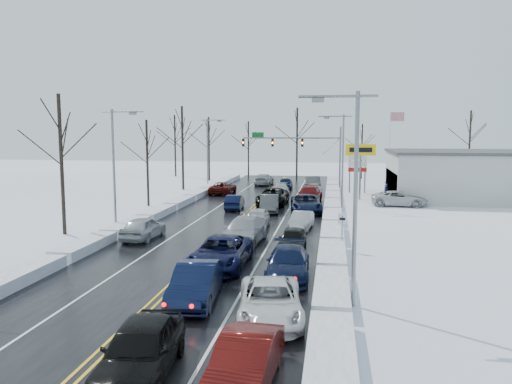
% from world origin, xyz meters
% --- Properties ---
extents(ground, '(160.00, 160.00, 0.00)m').
position_xyz_m(ground, '(0.00, 0.00, 0.00)').
color(ground, white).
rests_on(ground, ground).
extents(road_surface, '(14.00, 84.00, 0.01)m').
position_xyz_m(road_surface, '(0.00, 2.00, 0.01)').
color(road_surface, black).
rests_on(road_surface, ground).
extents(snow_bank_left, '(1.56, 72.00, 0.63)m').
position_xyz_m(snow_bank_left, '(-7.60, 2.00, 0.00)').
color(snow_bank_left, white).
rests_on(snow_bank_left, ground).
extents(snow_bank_right, '(1.56, 72.00, 0.63)m').
position_xyz_m(snow_bank_right, '(7.60, 2.00, 0.00)').
color(snow_bank_right, white).
rests_on(snow_bank_right, ground).
extents(traffic_signal_mast, '(13.28, 0.39, 8.00)m').
position_xyz_m(traffic_signal_mast, '(3.45, 27.99, 5.48)').
color(traffic_signal_mast, slate).
rests_on(traffic_signal_mast, ground).
extents(tires_plus_sign, '(3.20, 0.34, 6.00)m').
position_xyz_m(tires_plus_sign, '(10.50, 15.99, 4.99)').
color(tires_plus_sign, slate).
rests_on(tires_plus_sign, ground).
extents(used_vehicles_sign, '(2.20, 0.22, 4.65)m').
position_xyz_m(used_vehicles_sign, '(10.50, 22.00, 3.32)').
color(used_vehicles_sign, slate).
rests_on(used_vehicles_sign, ground).
extents(speed_limit_sign, '(0.55, 0.09, 2.35)m').
position_xyz_m(speed_limit_sign, '(8.20, -8.00, 1.63)').
color(speed_limit_sign, slate).
rests_on(speed_limit_sign, ground).
extents(flagpole, '(1.87, 1.20, 10.00)m').
position_xyz_m(flagpole, '(15.17, 30.00, 5.93)').
color(flagpole, silver).
rests_on(flagpole, ground).
extents(dealership_building, '(20.40, 12.40, 5.30)m').
position_xyz_m(dealership_building, '(23.98, 18.00, 2.66)').
color(dealership_building, '#BBBAB5').
rests_on(dealership_building, ground).
extents(streetlight_se, '(3.20, 0.25, 9.00)m').
position_xyz_m(streetlight_se, '(8.30, -18.00, 5.31)').
color(streetlight_se, slate).
rests_on(streetlight_se, ground).
extents(streetlight_ne, '(3.20, 0.25, 9.00)m').
position_xyz_m(streetlight_ne, '(8.30, 10.00, 5.31)').
color(streetlight_ne, slate).
rests_on(streetlight_ne, ground).
extents(streetlight_sw, '(3.20, 0.25, 9.00)m').
position_xyz_m(streetlight_sw, '(-8.30, -4.00, 5.31)').
color(streetlight_sw, slate).
rests_on(streetlight_sw, ground).
extents(streetlight_nw, '(3.20, 0.25, 9.00)m').
position_xyz_m(streetlight_nw, '(-8.30, 24.00, 5.31)').
color(streetlight_nw, slate).
rests_on(streetlight_nw, ground).
extents(tree_left_b, '(4.00, 4.00, 10.00)m').
position_xyz_m(tree_left_b, '(-11.50, -6.00, 6.99)').
color(tree_left_b, '#2D231C').
rests_on(tree_left_b, ground).
extents(tree_left_c, '(3.40, 3.40, 8.50)m').
position_xyz_m(tree_left_c, '(-10.50, 8.00, 5.94)').
color(tree_left_c, '#2D231C').
rests_on(tree_left_c, ground).
extents(tree_left_d, '(4.20, 4.20, 10.50)m').
position_xyz_m(tree_left_d, '(-11.20, 22.00, 7.33)').
color(tree_left_d, '#2D231C').
rests_on(tree_left_d, ground).
extents(tree_left_e, '(3.80, 3.80, 9.50)m').
position_xyz_m(tree_left_e, '(-10.80, 34.00, 6.64)').
color(tree_left_e, '#2D231C').
rests_on(tree_left_e, ground).
extents(tree_far_a, '(4.00, 4.00, 10.00)m').
position_xyz_m(tree_far_a, '(-18.00, 40.00, 6.99)').
color(tree_far_a, '#2D231C').
rests_on(tree_far_a, ground).
extents(tree_far_b, '(3.60, 3.60, 9.00)m').
position_xyz_m(tree_far_b, '(-6.00, 41.00, 6.29)').
color(tree_far_b, '#2D231C').
rests_on(tree_far_b, ground).
extents(tree_far_c, '(4.40, 4.40, 11.00)m').
position_xyz_m(tree_far_c, '(2.00, 39.00, 7.68)').
color(tree_far_c, '#2D231C').
rests_on(tree_far_c, ground).
extents(tree_far_d, '(3.40, 3.40, 8.50)m').
position_xyz_m(tree_far_d, '(12.00, 40.50, 5.94)').
color(tree_far_d, '#2D231C').
rests_on(tree_far_d, ground).
extents(tree_far_e, '(4.20, 4.20, 10.50)m').
position_xyz_m(tree_far_e, '(28.00, 41.00, 7.33)').
color(tree_far_e, '#2D231C').
rests_on(tree_far_e, ground).
extents(queued_car_0, '(2.47, 5.18, 1.71)m').
position_xyz_m(queued_car_0, '(1.91, -25.20, 0.00)').
color(queued_car_0, black).
rests_on(queued_car_0, ground).
extents(queued_car_1, '(2.18, 5.18, 1.67)m').
position_xyz_m(queued_car_1, '(1.77, -18.51, 0.00)').
color(queued_car_1, black).
rests_on(queued_car_1, ground).
extents(queued_car_2, '(2.79, 6.04, 1.68)m').
position_xyz_m(queued_car_2, '(1.63, -13.01, 0.00)').
color(queued_car_2, black).
rests_on(queued_car_2, ground).
extents(queued_car_3, '(2.87, 6.01, 1.69)m').
position_xyz_m(queued_car_3, '(1.83, -6.86, 0.00)').
color(queued_car_3, '#93959A').
rests_on(queued_car_3, ground).
extents(queued_car_4, '(1.94, 4.45, 1.49)m').
position_xyz_m(queued_car_4, '(1.89, -1.66, 0.00)').
color(queued_car_4, '#BCBCBE').
rests_on(queued_car_4, ground).
extents(queued_car_5, '(2.20, 4.95, 1.58)m').
position_xyz_m(queued_car_5, '(1.87, 6.06, 0.00)').
color(queued_car_5, '#3A3C3E').
rests_on(queued_car_5, ground).
extents(queued_car_6, '(2.94, 6.14, 1.69)m').
position_xyz_m(queued_car_6, '(1.61, 10.69, 0.00)').
color(queued_car_6, black).
rests_on(queued_car_6, ground).
extents(queued_car_7, '(2.48, 4.93, 1.37)m').
position_xyz_m(queued_car_7, '(1.72, 17.75, 0.00)').
color(queued_car_7, '#A3A7AB').
rests_on(queued_car_7, ground).
extents(queued_car_8, '(1.85, 4.44, 1.50)m').
position_xyz_m(queued_car_8, '(1.60, 24.11, 0.00)').
color(queued_car_8, black).
rests_on(queued_car_8, ground).
extents(queued_car_10, '(3.18, 5.64, 1.49)m').
position_xyz_m(queued_car_10, '(5.21, -20.03, 0.00)').
color(queued_car_10, silver).
rests_on(queued_car_10, ground).
extents(queued_car_11, '(2.34, 5.32, 1.52)m').
position_xyz_m(queued_car_11, '(5.40, -14.30, 0.00)').
color(queued_car_11, black).
rests_on(queued_car_11, ground).
extents(queued_car_12, '(1.68, 4.06, 1.38)m').
position_xyz_m(queued_car_12, '(5.14, -8.25, 0.00)').
color(queued_car_12, black).
rests_on(queued_car_12, ground).
extents(queued_car_13, '(1.81, 4.16, 1.33)m').
position_xyz_m(queued_car_13, '(5.29, -1.56, 0.00)').
color(queued_car_13, gray).
rests_on(queued_car_13, ground).
extents(queued_car_14, '(3.28, 6.14, 1.64)m').
position_xyz_m(queued_car_14, '(5.20, 6.39, 0.00)').
color(queued_car_14, black).
rests_on(queued_car_14, ground).
extents(queued_car_15, '(2.82, 5.95, 1.68)m').
position_xyz_m(queued_car_15, '(5.19, 12.69, 0.00)').
color(queued_car_15, '#4F0A0B').
rests_on(queued_car_15, ground).
extents(queued_car_16, '(2.22, 4.43, 1.45)m').
position_xyz_m(queued_car_16, '(5.32, 18.43, 0.00)').
color(queued_car_16, silver).
rests_on(queued_car_16, ground).
extents(queued_car_17, '(2.21, 5.24, 1.68)m').
position_xyz_m(queued_car_17, '(5.09, 24.38, 0.00)').
color(queued_car_17, '#3E4043').
rests_on(queued_car_17, ground).
extents(oncoming_car_0, '(1.76, 4.32, 1.40)m').
position_xyz_m(oncoming_car_0, '(-1.59, 7.12, 0.00)').
color(oncoming_car_0, black).
rests_on(oncoming_car_0, ground).
extents(oncoming_car_1, '(2.62, 5.34, 1.46)m').
position_xyz_m(oncoming_car_1, '(-5.23, 18.43, 0.00)').
color(oncoming_car_1, '#480C09').
rests_on(oncoming_car_1, ground).
extents(oncoming_car_2, '(2.36, 5.40, 1.54)m').
position_xyz_m(oncoming_car_2, '(-1.79, 29.06, 0.00)').
color(oncoming_car_2, '#94969B').
rests_on(oncoming_car_2, ground).
extents(oncoming_car_3, '(2.05, 4.70, 1.58)m').
position_xyz_m(oncoming_car_3, '(-5.27, -6.67, 0.00)').
color(oncoming_car_3, '#A4A7AC').
rests_on(oncoming_car_3, ground).
extents(parked_car_0, '(5.55, 2.77, 1.51)m').
position_xyz_m(parked_car_0, '(14.14, 11.73, 0.00)').
color(parked_car_0, silver).
rests_on(parked_car_0, ground).
extents(parked_car_1, '(2.48, 5.44, 1.54)m').
position_xyz_m(parked_car_1, '(17.20, 15.60, 0.00)').
color(parked_car_1, '#414346').
rests_on(parked_car_1, ground).
extents(parked_car_2, '(2.49, 5.13, 1.69)m').
position_xyz_m(parked_car_2, '(14.82, 23.12, 0.00)').
color(parked_car_2, black).
rests_on(parked_car_2, ground).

